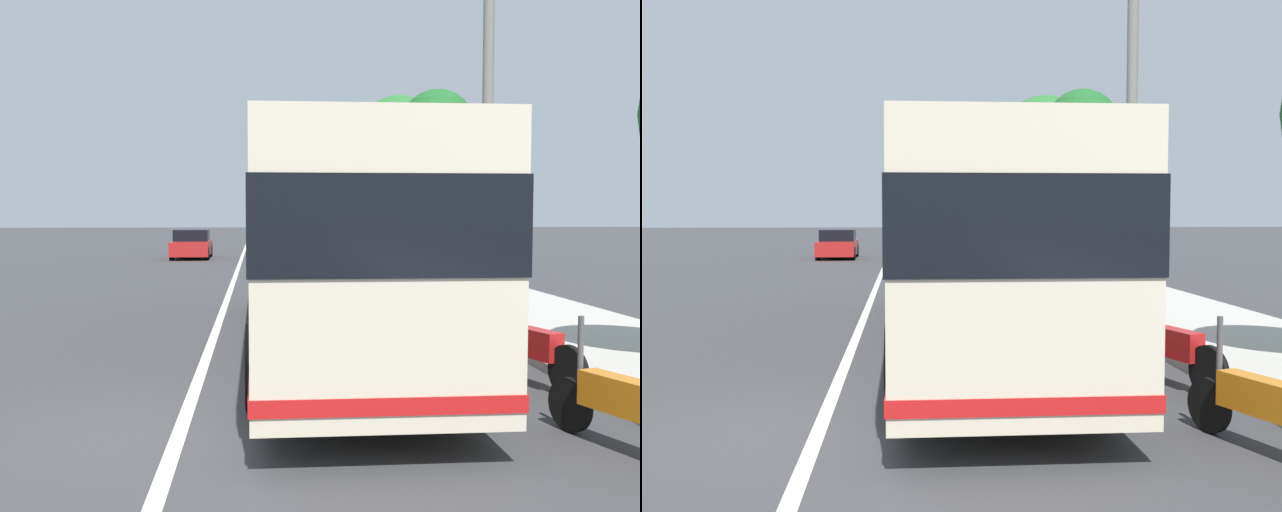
% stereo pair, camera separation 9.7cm
% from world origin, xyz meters
% --- Properties ---
extents(ground_plane, '(220.00, 220.00, 0.00)m').
position_xyz_m(ground_plane, '(0.00, 0.00, 0.00)').
color(ground_plane, '#38383A').
extents(sidewalk_curb, '(110.00, 3.60, 0.14)m').
position_xyz_m(sidewalk_curb, '(10.00, -6.71, 0.07)').
color(sidewalk_curb, '#B2ADA3').
rests_on(sidewalk_curb, ground).
extents(lane_divider_line, '(110.00, 0.16, 0.01)m').
position_xyz_m(lane_divider_line, '(10.00, 0.00, 0.00)').
color(lane_divider_line, silver).
rests_on(lane_divider_line, ground).
extents(coach_bus, '(12.23, 2.59, 3.22)m').
position_xyz_m(coach_bus, '(4.56, -1.96, 1.81)').
color(coach_bus, beige).
rests_on(coach_bus, ground).
extents(motorcycle_far_end, '(2.22, 0.85, 1.24)m').
position_xyz_m(motorcycle_far_end, '(-1.26, -4.35, 0.46)').
color(motorcycle_far_end, black).
rests_on(motorcycle_far_end, ground).
extents(motorcycle_nearest_curb, '(2.25, 0.77, 1.28)m').
position_xyz_m(motorcycle_nearest_curb, '(1.71, -4.38, 0.49)').
color(motorcycle_nearest_curb, black).
rests_on(motorcycle_nearest_curb, ground).
extents(car_far_distant, '(4.51, 2.13, 1.55)m').
position_xyz_m(car_far_distant, '(38.28, -2.20, 0.74)').
color(car_far_distant, red).
rests_on(car_far_distant, ground).
extents(car_oncoming, '(4.36, 1.95, 1.45)m').
position_xyz_m(car_oncoming, '(29.68, 2.51, 0.68)').
color(car_oncoming, red).
rests_on(car_oncoming, ground).
extents(car_behind_bus, '(4.32, 2.10, 1.45)m').
position_xyz_m(car_behind_bus, '(26.05, -1.87, 0.69)').
color(car_behind_bus, gold).
rests_on(car_behind_bus, ground).
extents(roadside_tree_mid_block, '(2.60, 2.60, 6.56)m').
position_xyz_m(roadside_tree_mid_block, '(17.39, -7.04, 5.20)').
color(roadside_tree_mid_block, brown).
rests_on(roadside_tree_mid_block, ground).
extents(roadside_tree_far_block, '(3.81, 3.81, 7.36)m').
position_xyz_m(roadside_tree_far_block, '(23.79, -6.93, 5.41)').
color(roadside_tree_far_block, brown).
rests_on(roadside_tree_far_block, ground).
extents(utility_pole, '(0.26, 0.26, 8.26)m').
position_xyz_m(utility_pole, '(9.45, -6.29, 4.13)').
color(utility_pole, slate).
rests_on(utility_pole, ground).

